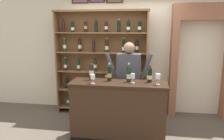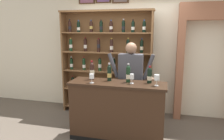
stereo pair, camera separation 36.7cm
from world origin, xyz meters
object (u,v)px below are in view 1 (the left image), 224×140
wine_glass_center (133,76)px  tasting_bottle_vin_santo (91,71)px  shopkeeper (129,75)px  wine_shelf (101,60)px  tasting_bottle_super_tuscan (150,74)px  tasting_bottle_grappa (109,73)px  tasting_bottle_bianco (129,73)px  wine_glass_spare (158,77)px  wine_glass_right (93,77)px  tasting_counter (118,111)px

wine_glass_center → tasting_bottle_vin_santo: bearing=171.1°
shopkeeper → wine_shelf: bearing=137.5°
tasting_bottle_super_tuscan → tasting_bottle_grappa: bearing=-178.3°
wine_shelf → wine_glass_center: 1.36m
tasting_bottle_bianco → wine_glass_spare: bearing=-13.7°
wine_shelf → wine_glass_center: (0.76, -1.12, -0.10)m
shopkeeper → wine_glass_spare: shopkeeper is taller
tasting_bottle_super_tuscan → wine_glass_spare: size_ratio=1.60×
tasting_bottle_super_tuscan → wine_glass_right: size_ratio=1.85×
tasting_bottle_vin_santo → wine_glass_center: tasting_bottle_vin_santo is taller
wine_shelf → tasting_bottle_grappa: size_ratio=7.35×
shopkeeper → wine_glass_spare: bearing=-48.0°
shopkeeper → tasting_bottle_bianco: shopkeeper is taller
wine_glass_right → wine_glass_center: (0.65, 0.13, 0.00)m
shopkeeper → tasting_bottle_grappa: size_ratio=5.31×
tasting_bottle_bianco → wine_glass_spare: 0.49m
wine_glass_center → tasting_bottle_grappa: bearing=167.2°
wine_shelf → tasting_counter: size_ratio=1.40×
wine_glass_spare → wine_shelf: bearing=134.9°
wine_shelf → tasting_bottle_super_tuscan: 1.45m
tasting_bottle_vin_santo → wine_glass_right: bearing=-71.4°
tasting_bottle_grappa → wine_glass_spare: size_ratio=1.74×
wine_glass_spare → wine_glass_right: bearing=-175.1°
wine_shelf → tasting_bottle_grappa: wine_shelf is taller
wine_shelf → wine_glass_right: size_ratio=14.83×
shopkeeper → wine_glass_right: bearing=-129.4°
tasting_bottle_grappa → tasting_bottle_super_tuscan: size_ratio=1.09×
tasting_bottle_vin_santo → wine_glass_spare: bearing=-8.0°
shopkeeper → tasting_bottle_bianco: (0.03, -0.45, 0.13)m
shopkeeper → tasting_bottle_vin_santo: (-0.63, -0.41, 0.14)m
tasting_bottle_grappa → wine_glass_spare: tasting_bottle_grappa is taller
tasting_counter → wine_glass_spare: wine_glass_spare is taller
tasting_bottle_grappa → wine_glass_right: bearing=-136.7°
tasting_bottle_grappa → wine_glass_center: (0.41, -0.09, -0.03)m
tasting_counter → wine_glass_spare: size_ratio=9.11×
wine_glass_spare → tasting_bottle_bianco: bearing=166.3°
tasting_bottle_super_tuscan → wine_glass_spare: tasting_bottle_super_tuscan is taller
wine_glass_right → wine_glass_spare: wine_glass_spare is taller
shopkeeper → tasting_bottle_vin_santo: bearing=-146.8°
wine_glass_center → wine_glass_spare: (0.40, -0.04, 0.02)m
tasting_counter → tasting_bottle_super_tuscan: tasting_bottle_super_tuscan is taller
tasting_counter → tasting_bottle_grappa: tasting_bottle_grappa is taller
tasting_bottle_super_tuscan → wine_glass_right: tasting_bottle_super_tuscan is taller
wine_glass_right → tasting_bottle_grappa: bearing=43.3°
shopkeeper → tasting_bottle_grappa: (-0.30, -0.43, 0.13)m
wine_shelf → tasting_counter: wine_shelf is taller
tasting_bottle_grappa → shopkeeper: bearing=55.2°
tasting_counter → tasting_bottle_bianco: tasting_bottle_bianco is taller
tasting_counter → shopkeeper: 0.75m
wine_shelf → tasting_bottle_vin_santo: size_ratio=6.77×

